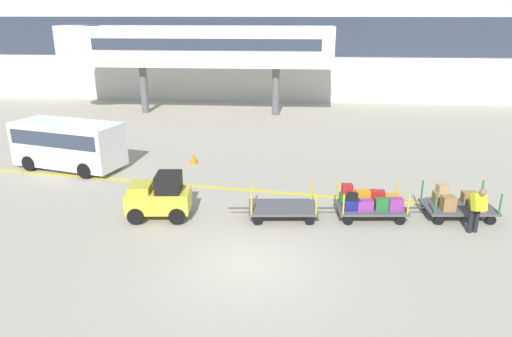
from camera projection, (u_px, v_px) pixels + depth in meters
name	position (u px, v px, depth m)	size (l,w,h in m)	color
ground_plane	(248.00, 265.00, 13.00)	(120.00, 120.00, 0.00)	#A8A08E
apron_lead_line	(183.00, 185.00, 18.96)	(20.38, 0.20, 0.01)	yellow
terminal_building	(280.00, 42.00, 36.11)	(56.80, 2.51, 8.94)	beige
jet_bridge	(182.00, 47.00, 30.93)	(18.59, 3.00, 5.80)	silver
baggage_tug	(160.00, 197.00, 15.75)	(2.18, 1.38, 1.58)	gold
baggage_cart_lead	(282.00, 208.00, 15.89)	(3.05, 1.59, 1.10)	#4C4C4F
baggage_cart_middle	(369.00, 203.00, 15.86)	(3.05, 1.59, 1.10)	#4C4C4F
baggage_cart_tail	(458.00, 203.00, 15.88)	(3.05, 1.59, 1.10)	#4C4C4F
baggage_handler	(477.00, 208.00, 14.58)	(0.50, 0.52, 1.56)	black
shuttle_van	(68.00, 142.00, 20.61)	(5.13, 3.08, 2.10)	white
safety_cone_near	(194.00, 158.00, 21.54)	(0.36, 0.36, 0.55)	orange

